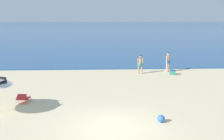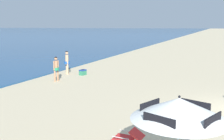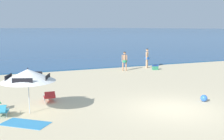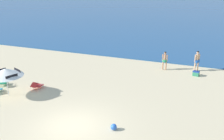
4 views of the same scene
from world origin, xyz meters
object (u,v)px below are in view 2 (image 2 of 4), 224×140
at_px(person_standing_near_shore, 67,61).
at_px(person_standing_beside, 56,67).
at_px(cooler_box, 83,72).
at_px(lounge_chair_facing_sea, 129,137).
at_px(beach_umbrella_striped_main, 179,109).

relative_size(person_standing_near_shore, person_standing_beside, 1.08).
distance_m(person_standing_beside, cooler_box, 2.81).
bearing_deg(lounge_chair_facing_sea, person_standing_near_shore, 38.07).
xyz_separation_m(person_standing_near_shore, person_standing_beside, (-2.57, -0.69, -0.07)).
height_order(person_standing_beside, cooler_box, person_standing_beside).
xyz_separation_m(lounge_chair_facing_sea, person_standing_beside, (7.69, 7.34, 0.66)).
xyz_separation_m(beach_umbrella_striped_main, person_standing_near_shore, (11.41, 9.61, -0.65)).
relative_size(lounge_chair_facing_sea, person_standing_beside, 0.58).
height_order(beach_umbrella_striped_main, lounge_chair_facing_sea, beach_umbrella_striped_main).
height_order(beach_umbrella_striped_main, person_standing_beside, beach_umbrella_striped_main).
xyz_separation_m(person_standing_beside, cooler_box, (2.66, -0.56, -0.73)).
bearing_deg(lounge_chair_facing_sea, beach_umbrella_striped_main, -126.06).
xyz_separation_m(beach_umbrella_striped_main, lounge_chair_facing_sea, (1.15, 1.58, -1.38)).
bearing_deg(beach_umbrella_striped_main, person_standing_beside, 45.28).
bearing_deg(person_standing_near_shore, lounge_chair_facing_sea, -141.93).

